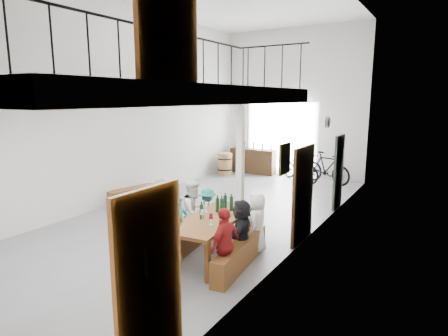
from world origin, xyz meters
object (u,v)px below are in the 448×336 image
Objects in this scene: bench_inner at (184,239)px; host_standing at (163,238)px; side_bench at (133,195)px; tasting_table at (213,222)px; oak_barrel at (225,164)px; serving_counter at (253,161)px; bicycle_near at (300,167)px.

host_standing is at bearing -71.07° from bench_inner.
side_bench is 5.48m from host_standing.
tasting_table is 7.77m from oak_barrel.
bench_inner is at bearing -74.20° from serving_counter.
bench_inner is at bearing 176.09° from tasting_table.
bench_inner is 1.77m from host_standing.
oak_barrel is at bearing 92.67° from host_standing.
serving_counter reaches higher than oak_barrel.
bicycle_near is (-1.00, 8.73, -0.40)m from host_standing.
side_bench is at bearing 178.04° from bicycle_near.
oak_barrel is (-3.82, 6.75, -0.28)m from tasting_table.
host_standing is at bearing -93.08° from tasting_table.
oak_barrel is 1.18m from serving_counter.
tasting_table is at bearing 70.55° from host_standing.
bicycle_near is (3.16, 5.22, 0.28)m from side_bench.
bicycle_near is at bearing 84.27° from bench_inner.
host_standing is at bearing -144.25° from bicycle_near.
bicycle_near is at bearing 73.87° from host_standing.
bicycle_near is (2.12, -0.40, 0.01)m from serving_counter.
oak_barrel reaches higher than side_bench.
oak_barrel reaches higher than tasting_table.
tasting_table is 1.25× the size of host_standing.
tasting_table is 2.63× the size of oak_barrel.
serving_counter is (-2.38, 7.66, 0.24)m from bench_inner.
side_bench is (-4.07, 2.01, -0.49)m from tasting_table.
bicycle_near reaches higher than bench_inner.
tasting_table is 1.05× the size of bench_inner.
serving_counter is at bearing 48.04° from oak_barrel.
serving_counter reaches higher than tasting_table.
side_bench is 0.82× the size of serving_counter.
bench_inner reaches higher than side_bench.
tasting_table reaches higher than bench_inner.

